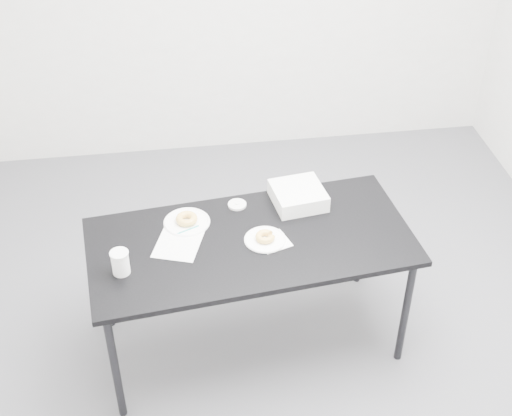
{
  "coord_description": "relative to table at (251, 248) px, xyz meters",
  "views": [
    {
      "loc": [
        -0.54,
        -2.87,
        3.1
      ],
      "look_at": [
        -0.13,
        0.02,
        0.86
      ],
      "focal_mm": 50.0,
      "sensor_mm": 36.0,
      "label": 1
    }
  ],
  "objects": [
    {
      "name": "donut_near",
      "position": [
        0.07,
        -0.02,
        0.08
      ],
      "size": [
        0.12,
        0.12,
        0.03
      ],
      "primitive_type": "torus",
      "rotation": [
        0.0,
        0.0,
        0.18
      ],
      "color": "gold",
      "rests_on": "plate_near"
    },
    {
      "name": "logo_patch",
      "position": [
        -0.29,
        0.13,
        0.06
      ],
      "size": [
        0.06,
        0.06,
        0.0
      ],
      "primitive_type": "cube",
      "rotation": [
        0.0,
        0.0,
        -0.33
      ],
      "color": "green",
      "rests_on": "scorecard"
    },
    {
      "name": "napkin",
      "position": [
        0.11,
        -0.03,
        0.06
      ],
      "size": [
        0.19,
        0.19,
        0.0
      ],
      "primitive_type": "cube",
      "rotation": [
        0.0,
        0.0,
        0.32
      ],
      "color": "white",
      "rests_on": "table"
    },
    {
      "name": "bakery_box",
      "position": [
        0.3,
        0.28,
        0.1
      ],
      "size": [
        0.3,
        0.3,
        0.09
      ],
      "primitive_type": "cube",
      "rotation": [
        0.0,
        0.0,
        0.14
      ],
      "color": "silver",
      "rests_on": "table"
    },
    {
      "name": "scorecard",
      "position": [
        -0.36,
        0.03,
        0.06
      ],
      "size": [
        0.3,
        0.33,
        0.0
      ],
      "primitive_type": "cube",
      "rotation": [
        0.0,
        0.0,
        -0.33
      ],
      "color": "white",
      "rests_on": "table"
    },
    {
      "name": "plate_far",
      "position": [
        -0.31,
        0.18,
        0.06
      ],
      "size": [
        0.24,
        0.24,
        0.01
      ],
      "primitive_type": "cylinder",
      "color": "white",
      "rests_on": "table"
    },
    {
      "name": "pen",
      "position": [
        -0.31,
        0.11,
        0.06
      ],
      "size": [
        0.12,
        0.06,
        0.01
      ],
      "primitive_type": "cylinder",
      "rotation": [
        0.0,
        1.57,
        0.42
      ],
      "color": "#0B817B",
      "rests_on": "scorecard"
    },
    {
      "name": "table",
      "position": [
        0.0,
        0.0,
        0.0
      ],
      "size": [
        1.73,
        0.95,
        0.76
      ],
      "rotation": [
        0.0,
        0.0,
        0.11
      ],
      "color": "black",
      "rests_on": "floor"
    },
    {
      "name": "coffee_cup",
      "position": [
        -0.65,
        -0.16,
        0.12
      ],
      "size": [
        0.08,
        0.08,
        0.13
      ],
      "primitive_type": "cylinder",
      "color": "white",
      "rests_on": "table"
    },
    {
      "name": "donut_far",
      "position": [
        -0.31,
        0.18,
        0.08
      ],
      "size": [
        0.14,
        0.14,
        0.04
      ],
      "primitive_type": "torus",
      "rotation": [
        0.0,
        0.0,
        -0.32
      ],
      "color": "gold",
      "rests_on": "plate_far"
    },
    {
      "name": "cup_lid",
      "position": [
        -0.03,
        0.29,
        0.06
      ],
      "size": [
        0.1,
        0.1,
        0.01
      ],
      "primitive_type": "cylinder",
      "color": "silver",
      "rests_on": "table"
    },
    {
      "name": "floor",
      "position": [
        0.17,
        0.11,
        -0.7
      ],
      "size": [
        4.0,
        4.0,
        0.0
      ],
      "primitive_type": "plane",
      "color": "#49484D",
      "rests_on": "ground"
    },
    {
      "name": "plate_near",
      "position": [
        0.07,
        -0.02,
        0.06
      ],
      "size": [
        0.21,
        0.21,
        0.01
      ],
      "primitive_type": "cylinder",
      "color": "white",
      "rests_on": "napkin"
    }
  ]
}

